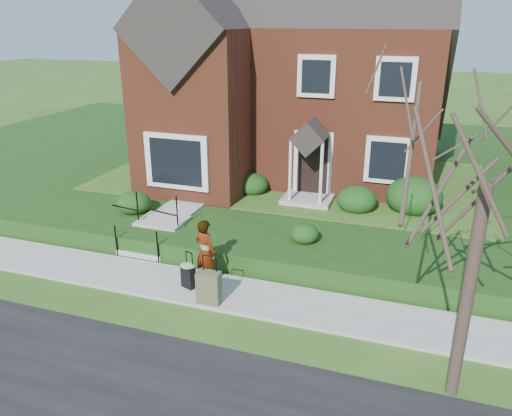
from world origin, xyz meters
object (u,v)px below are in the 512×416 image
at_px(tree_verge, 491,160).
at_px(suitcase_olive, 209,287).
at_px(woman, 205,252).
at_px(front_steps, 155,232).
at_px(suitcase_black, 188,274).

bearing_deg(tree_verge, suitcase_olive, 166.73).
xyz_separation_m(woman, tree_verge, (5.75, -2.09, 3.38)).
bearing_deg(suitcase_olive, front_steps, 136.37).
relative_size(front_steps, suitcase_olive, 1.72).
bearing_deg(suitcase_black, tree_verge, 4.77).
bearing_deg(woman, tree_verge, 179.91).
bearing_deg(front_steps, suitcase_black, -43.94).
relative_size(front_steps, suitcase_black, 2.15).
bearing_deg(suitcase_olive, tree_verge, -15.80).
distance_m(woman, suitcase_black, 0.68).
height_order(suitcase_black, suitcase_olive, suitcase_olive).
distance_m(suitcase_olive, tree_verge, 6.65).
xyz_separation_m(front_steps, tree_verge, (8.09, -3.69, 3.83)).
height_order(suitcase_olive, tree_verge, tree_verge).
height_order(woman, suitcase_olive, woman).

